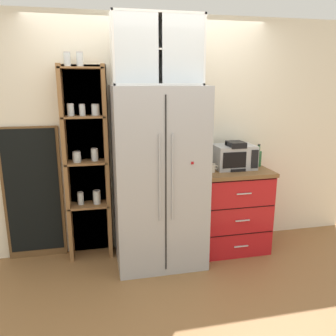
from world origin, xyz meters
name	(u,v)px	position (x,y,z in m)	size (l,w,h in m)	color
ground_plane	(159,257)	(0.00, 0.00, 0.00)	(10.66, 10.66, 0.00)	olive
wall_back_cream	(151,136)	(0.00, 0.40, 1.27)	(4.97, 0.10, 2.55)	silver
refrigerator	(158,177)	(0.00, -0.01, 0.92)	(0.90, 0.74, 1.83)	#ADAFB5
pantry_shelf_column	(86,160)	(-0.72, 0.29, 1.07)	(0.49, 0.28, 2.15)	brown
counter_cabinet	(232,209)	(0.86, 0.07, 0.47)	(0.77, 0.59, 0.93)	red
microwave	(234,157)	(0.87, 0.12, 1.06)	(0.44, 0.33, 0.26)	#ADAFB5
coffee_maker	(234,155)	(0.86, 0.08, 1.09)	(0.17, 0.20, 0.31)	black
mug_cream	(212,168)	(0.58, 0.01, 0.98)	(0.11, 0.07, 0.09)	silver
bottle_green	(258,157)	(1.19, 0.15, 1.04)	(0.07, 0.07, 0.25)	#285B33
upper_cabinet	(157,51)	(0.00, 0.04, 2.15)	(0.86, 0.32, 0.65)	silver
chalkboard_menu	(33,194)	(-1.28, 0.33, 0.72)	(0.60, 0.04, 1.43)	brown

